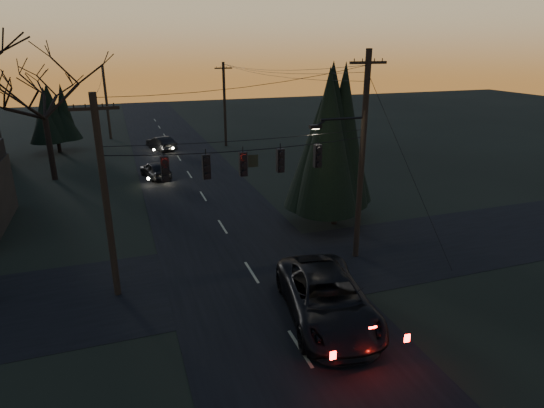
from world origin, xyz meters
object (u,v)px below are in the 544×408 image
object	(u,v)px
sedan_oncoming_a	(155,170)
evergreen_right	(338,144)
suv_near	(327,299)
utility_pole_far_r	(226,146)
sedan_oncoming_b	(161,143)
utility_pole_far_l	(111,139)
utility_pole_right	(355,256)
utility_pole_left	(118,294)

from	to	relation	value
sedan_oncoming_a	evergreen_right	bearing A→B (deg)	109.79
sedan_oncoming_a	suv_near	bearing A→B (deg)	86.76
utility_pole_far_r	sedan_oncoming_b	bearing A→B (deg)	177.76
suv_near	sedan_oncoming_a	size ratio (longest dim) A/B	1.67
utility_pole_far_r	sedan_oncoming_b	world-z (taller)	utility_pole_far_r
utility_pole_far_l	suv_near	bearing A→B (deg)	-79.30
utility_pole_right	evergreen_right	size ratio (longest dim) A/B	1.17
utility_pole_left	suv_near	xyz separation A→B (m)	(7.68, -4.61, 0.91)
utility_pole_left	evergreen_right	size ratio (longest dim) A/B	1.00
utility_pole_far_r	suv_near	bearing A→B (deg)	-96.69
utility_pole_left	suv_near	bearing A→B (deg)	-31.00
utility_pole_right	utility_pole_left	size ratio (longest dim) A/B	1.18
evergreen_right	sedan_oncoming_b	world-z (taller)	evergreen_right
utility_pole_far_r	utility_pole_far_l	size ratio (longest dim) A/B	1.06
evergreen_right	utility_pole_far_l	bearing A→B (deg)	111.52
utility_pole_far_r	evergreen_right	xyz separation A→B (m)	(0.97, -23.62, 4.85)
utility_pole_far_l	sedan_oncoming_a	bearing A→B (deg)	-79.59
suv_near	utility_pole_right	bearing A→B (deg)	59.59
evergreen_right	suv_near	distance (m)	10.93
suv_near	sedan_oncoming_a	world-z (taller)	suv_near
utility_pole_far_l	suv_near	xyz separation A→B (m)	(7.68, -40.61, 0.91)
utility_pole_left	evergreen_right	xyz separation A→B (m)	(12.47, 4.38, 4.85)
sedan_oncoming_b	utility_pole_left	bearing A→B (deg)	57.99
utility_pole_far_r	utility_pole_far_l	world-z (taller)	utility_pole_far_r
utility_pole_right	utility_pole_far_l	xyz separation A→B (m)	(-11.50, 36.00, 0.00)
utility_pole_right	evergreen_right	world-z (taller)	evergreen_right
evergreen_right	utility_pole_left	bearing A→B (deg)	-160.64
sedan_oncoming_a	utility_pole_far_l	bearing A→B (deg)	-93.77
utility_pole_far_l	suv_near	distance (m)	41.34
utility_pole_left	utility_pole_far_l	size ratio (longest dim) A/B	1.06
utility_pole_left	sedan_oncoming_b	distance (m)	28.68
sedan_oncoming_a	utility_pole_right	bearing A→B (deg)	100.32
utility_pole_far_r	suv_near	size ratio (longest dim) A/B	1.30
utility_pole_left	sedan_oncoming_a	xyz separation A→B (m)	(3.31, 17.97, 0.66)
suv_near	utility_pole_far_r	bearing A→B (deg)	92.56
sedan_oncoming_a	sedan_oncoming_b	world-z (taller)	sedan_oncoming_b
utility_pole_right	evergreen_right	xyz separation A→B (m)	(0.97, 4.38, 4.85)
sedan_oncoming_b	utility_pole_right	bearing A→B (deg)	80.97
suv_near	sedan_oncoming_a	distance (m)	23.01
utility_pole_far_r	utility_pole_left	bearing A→B (deg)	-112.33
utility_pole_right	utility_pole_far_r	bearing A→B (deg)	90.00
utility_pole_right	utility_pole_far_r	size ratio (longest dim) A/B	1.18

